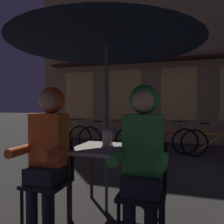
{
  "coord_description": "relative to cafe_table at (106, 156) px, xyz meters",
  "views": [
    {
      "loc": [
        0.78,
        -2.34,
        1.2
      ],
      "look_at": [
        0.0,
        0.21,
        1.13
      ],
      "focal_mm": 35.26,
      "sensor_mm": 36.0,
      "label": 1
    }
  ],
  "objects": [
    {
      "name": "person_right_hooded",
      "position": [
        0.48,
        -0.43,
        0.21
      ],
      "size": [
        0.45,
        0.56,
        1.4
      ],
      "color": "black",
      "rests_on": "ground_plane"
    },
    {
      "name": "person_left_hooded",
      "position": [
        -0.48,
        -0.43,
        0.21
      ],
      "size": [
        0.45,
        0.56,
        1.4
      ],
      "color": "black",
      "rests_on": "ground_plane"
    },
    {
      "name": "lantern",
      "position": [
        0.01,
        0.01,
        0.22
      ],
      "size": [
        0.11,
        0.11,
        0.23
      ],
      "color": "white",
      "rests_on": "cafe_table"
    },
    {
      "name": "bicycle_fourth",
      "position": [
        1.63,
        3.26,
        -0.29
      ],
      "size": [
        1.66,
        0.34,
        0.84
      ],
      "color": "black",
      "rests_on": "ground_plane"
    },
    {
      "name": "chair_right",
      "position": [
        0.48,
        -0.37,
        -0.15
      ],
      "size": [
        0.4,
        0.4,
        0.87
      ],
      "color": "black",
      "rests_on": "ground_plane"
    },
    {
      "name": "patio_umbrella",
      "position": [
        0.0,
        0.0,
        1.42
      ],
      "size": [
        2.1,
        2.1,
        2.31
      ],
      "color": "#4C4C51",
      "rests_on": "ground_plane"
    },
    {
      "name": "shopfront_building",
      "position": [
        0.75,
        5.4,
        2.45
      ],
      "size": [
        10.0,
        0.93,
        6.2
      ],
      "color": "#937A56",
      "rests_on": "ground_plane"
    },
    {
      "name": "ground_plane",
      "position": [
        0.0,
        0.0,
        -0.64
      ],
      "size": [
        60.0,
        60.0,
        0.0
      ],
      "primitive_type": "plane",
      "color": "#2D2B28"
    },
    {
      "name": "cafe_table",
      "position": [
        0.0,
        0.0,
        0.0
      ],
      "size": [
        0.72,
        0.72,
        0.74
      ],
      "color": "#B2AD9E",
      "rests_on": "ground_plane"
    },
    {
      "name": "bicycle_third",
      "position": [
        0.42,
        3.23,
        -0.29
      ],
      "size": [
        1.65,
        0.4,
        0.84
      ],
      "color": "black",
      "rests_on": "ground_plane"
    },
    {
      "name": "bicycle_nearest",
      "position": [
        -2.39,
        3.23,
        -0.29
      ],
      "size": [
        1.68,
        0.22,
        0.84
      ],
      "color": "black",
      "rests_on": "ground_plane"
    },
    {
      "name": "bicycle_second",
      "position": [
        -0.99,
        3.12,
        -0.29
      ],
      "size": [
        1.68,
        0.2,
        0.84
      ],
      "color": "black",
      "rests_on": "ground_plane"
    },
    {
      "name": "chair_left",
      "position": [
        -0.48,
        -0.37,
        -0.15
      ],
      "size": [
        0.4,
        0.4,
        0.87
      ],
      "color": "black",
      "rests_on": "ground_plane"
    }
  ]
}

